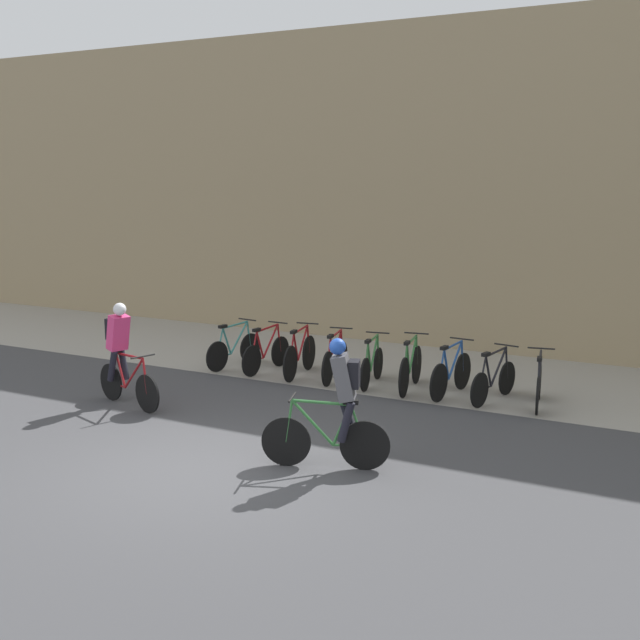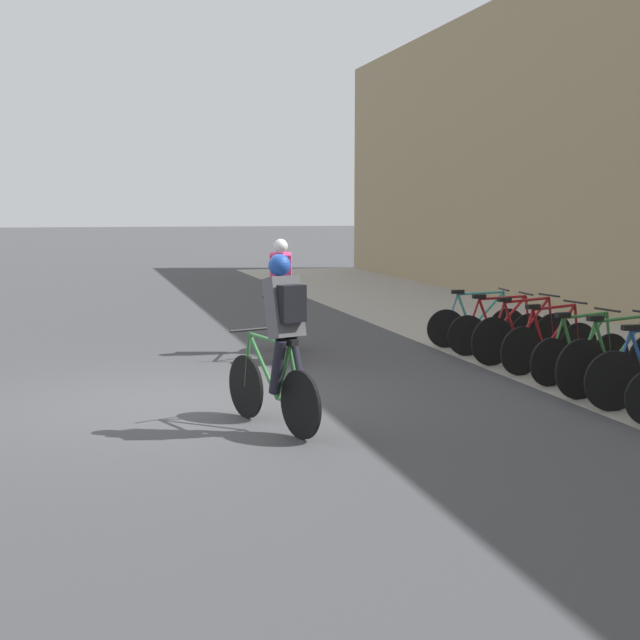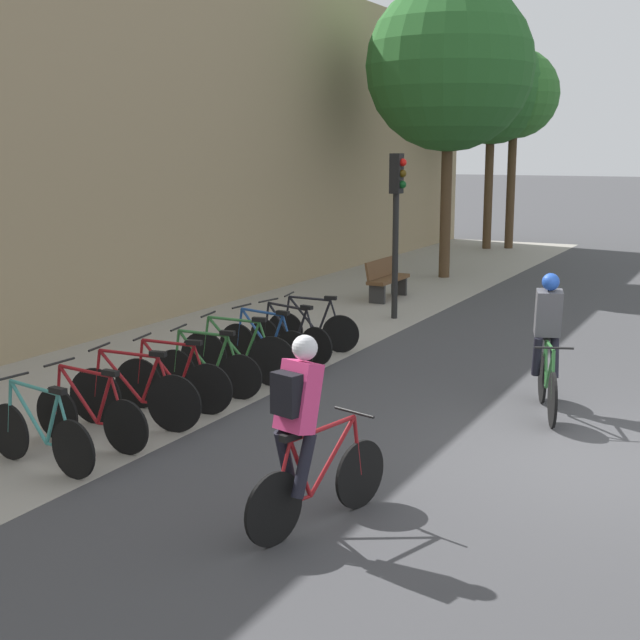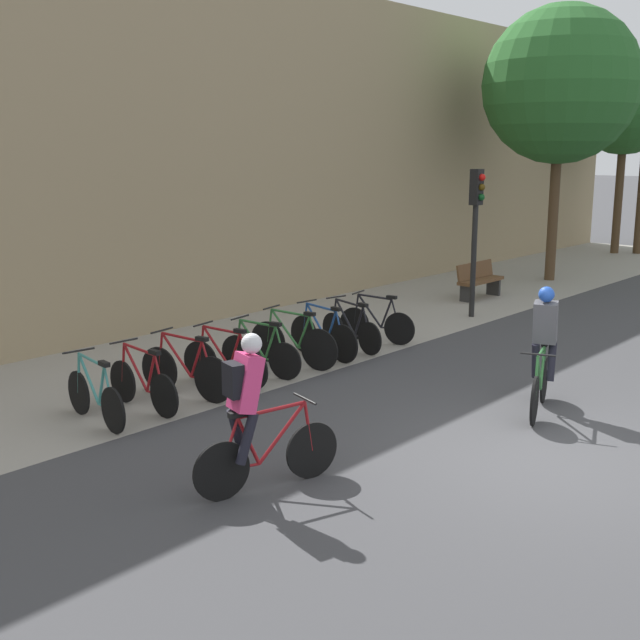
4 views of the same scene
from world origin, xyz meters
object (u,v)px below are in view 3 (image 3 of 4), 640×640
object	(u,v)px
cyclist_pink	(304,429)
parked_bike_5	(238,355)
parked_bike_4	(207,369)
bench	(386,278)
parked_bike_1	(91,414)
parked_bike_3	(173,381)
traffic_light_pole	(397,204)
parked_bike_6	(265,345)
parked_bike_0	(40,434)
parked_bike_7	(290,337)
cyclist_grey	(548,338)
parked_bike_8	(313,328)
parked_bike_2	(134,395)

from	to	relation	value
cyclist_pink	parked_bike_5	distance (m)	5.16
parked_bike_4	bench	distance (m)	8.45
parked_bike_1	parked_bike_3	distance (m)	1.55
traffic_light_pole	cyclist_pink	bearing A→B (deg)	-162.38
parked_bike_3	bench	world-z (taller)	parked_bike_3
parked_bike_4	parked_bike_6	bearing A→B (deg)	0.01
parked_bike_0	parked_bike_7	size ratio (longest dim) A/B	1.00
parked_bike_3	traffic_light_pole	distance (m)	7.38
cyclist_pink	bench	size ratio (longest dim) A/B	1.12
parked_bike_0	parked_bike_3	bearing A→B (deg)	0.03
parked_bike_4	parked_bike_6	world-z (taller)	parked_bike_6
cyclist_pink	parked_bike_6	bearing A→B (deg)	33.68
parked_bike_0	cyclist_grey	bearing A→B (deg)	-43.01
parked_bike_8	parked_bike_0	bearing A→B (deg)	-179.99
parked_bike_5	cyclist_grey	bearing A→B (deg)	-81.31
cyclist_grey	parked_bike_2	xyz separation A→B (m)	(-2.97, 4.22, -0.53)
parked_bike_5	parked_bike_7	distance (m)	1.55
cyclist_pink	parked_bike_5	world-z (taller)	cyclist_pink
parked_bike_1	parked_bike_3	xyz separation A→B (m)	(1.55, 0.00, 0.01)
parked_bike_5	traffic_light_pole	distance (m)	5.88
parked_bike_8	traffic_light_pole	xyz separation A→B (m)	(3.26, -0.14, 1.85)
parked_bike_0	parked_bike_4	world-z (taller)	parked_bike_0
parked_bike_0	parked_bike_6	distance (m)	4.65
parked_bike_5	parked_bike_7	xyz separation A→B (m)	(1.55, -0.00, -0.04)
parked_bike_7	traffic_light_pole	bearing A→B (deg)	-1.97
cyclist_grey	parked_bike_8	distance (m)	4.58
parked_bike_0	parked_bike_6	xyz separation A→B (m)	(4.65, 0.00, 0.02)
parked_bike_5	parked_bike_8	bearing A→B (deg)	-0.01
cyclist_pink	parked_bike_5	bearing A→B (deg)	38.48
parked_bike_5	parked_bike_6	size ratio (longest dim) A/B	1.04
parked_bike_0	parked_bike_1	size ratio (longest dim) A/B	0.99
parked_bike_6	parked_bike_8	world-z (taller)	parked_bike_6
parked_bike_7	cyclist_pink	bearing A→B (deg)	-150.17
parked_bike_2	parked_bike_4	size ratio (longest dim) A/B	1.11
parked_bike_1	bench	size ratio (longest dim) A/B	1.04
parked_bike_0	parked_bike_8	xyz separation A→B (m)	(6.20, 0.00, 0.00)
traffic_light_pole	bench	world-z (taller)	traffic_light_pole
cyclist_pink	traffic_light_pole	size ratio (longest dim) A/B	0.55
parked_bike_3	parked_bike_6	size ratio (longest dim) A/B	0.95
cyclist_pink	traffic_light_pole	world-z (taller)	traffic_light_pole
parked_bike_0	bench	bearing A→B (deg)	4.46
parked_bike_0	parked_bike_6	world-z (taller)	parked_bike_6
cyclist_pink	parked_bike_7	world-z (taller)	cyclist_pink
parked_bike_8	bench	bearing A→B (deg)	9.59
parked_bike_5	traffic_light_pole	bearing A→B (deg)	-1.44
cyclist_grey	bench	bearing A→B (deg)	36.23
parked_bike_3	parked_bike_5	size ratio (longest dim) A/B	0.92
parked_bike_2	traffic_light_pole	distance (m)	8.12
bench	parked_bike_0	bearing A→B (deg)	-175.54
parked_bike_6	cyclist_grey	bearing A→B (deg)	-91.74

